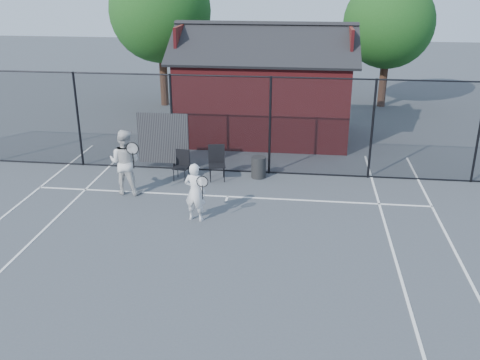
# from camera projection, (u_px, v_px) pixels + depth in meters

# --- Properties ---
(ground) EXTENTS (80.00, 80.00, 0.00)m
(ground) POSITION_uv_depth(u_px,v_px,m) (208.00, 249.00, 12.02)
(ground) COLOR #454A4F
(ground) RESTS_ON ground
(court_lines) EXTENTS (11.02, 18.00, 0.01)m
(court_lines) POSITION_uv_depth(u_px,v_px,m) (197.00, 280.00, 10.80)
(court_lines) COLOR white
(court_lines) RESTS_ON ground
(fence) EXTENTS (22.04, 3.00, 3.00)m
(fence) POSITION_uv_depth(u_px,v_px,m) (227.00, 126.00, 16.15)
(fence) COLOR black
(fence) RESTS_ON ground
(clubhouse) EXTENTS (6.50, 4.36, 4.19)m
(clubhouse) POSITION_uv_depth(u_px,v_px,m) (264.00, 94.00, 19.70)
(clubhouse) COLOR maroon
(clubhouse) RESTS_ON ground
(tree_left) EXTENTS (4.48, 4.48, 6.44)m
(tree_left) POSITION_uv_depth(u_px,v_px,m) (160.00, 11.00, 23.49)
(tree_left) COLOR #331F14
(tree_left) RESTS_ON ground
(tree_right) EXTENTS (3.97, 3.97, 5.70)m
(tree_right) POSITION_uv_depth(u_px,v_px,m) (389.00, 23.00, 23.44)
(tree_right) COLOR #331F14
(tree_right) RESTS_ON ground
(player_front) EXTENTS (0.70, 0.54, 1.50)m
(player_front) POSITION_uv_depth(u_px,v_px,m) (195.00, 192.00, 13.15)
(player_front) COLOR white
(player_front) RESTS_ON ground
(player_back) EXTENTS (1.02, 0.76, 1.83)m
(player_back) POSITION_uv_depth(u_px,v_px,m) (125.00, 162.00, 14.74)
(player_back) COLOR silver
(player_back) RESTS_ON ground
(chair_left) EXTENTS (0.47, 0.49, 0.88)m
(chair_left) POSITION_uv_depth(u_px,v_px,m) (181.00, 166.00, 15.83)
(chair_left) COLOR black
(chair_left) RESTS_ON ground
(chair_right) EXTENTS (0.59, 0.60, 1.02)m
(chair_right) POSITION_uv_depth(u_px,v_px,m) (217.00, 164.00, 15.82)
(chair_right) COLOR black
(chair_right) RESTS_ON ground
(waste_bin) EXTENTS (0.49, 0.49, 0.65)m
(waste_bin) POSITION_uv_depth(u_px,v_px,m) (259.00, 167.00, 16.07)
(waste_bin) COLOR #252525
(waste_bin) RESTS_ON ground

